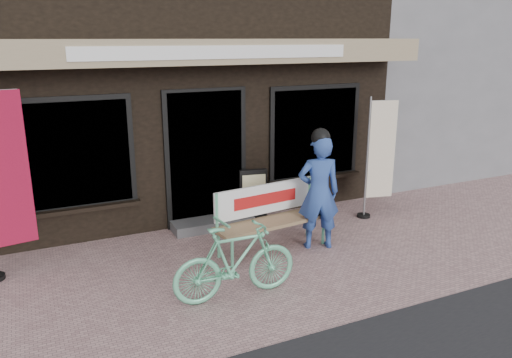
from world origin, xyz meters
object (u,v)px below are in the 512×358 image
bench (269,212)px  menu_stand (253,196)px  bicycle (235,262)px  nobori_cream (379,156)px  person (319,190)px  nobori_red (2,181)px

bench → menu_stand: size_ratio=1.95×
bicycle → nobori_cream: 3.62m
person → bicycle: (-1.64, -0.86, -0.41)m
person → nobori_red: size_ratio=0.72×
bicycle → menu_stand: menu_stand is taller
bench → nobori_cream: size_ratio=0.86×
bench → bicycle: (-0.98, -1.10, -0.10)m
bench → nobori_red: bearing=162.5°
nobori_cream → menu_stand: nobori_cream is taller
nobori_cream → menu_stand: (-2.01, 0.60, -0.59)m
nobori_cream → menu_stand: bearing=176.2°
person → nobori_cream: 1.73m
bench → person: 0.77m
nobori_red → menu_stand: (3.57, 0.41, -0.79)m
bicycle → nobori_cream: bearing=-62.9°
menu_stand → person: bearing=-61.6°
bicycle → nobori_red: bearing=55.4°
person → bench: bearing=178.1°
bicycle → nobori_cream: (3.22, 1.54, 0.60)m
person → bicycle: bearing=-134.5°
bench → bicycle: bearing=-138.7°
bench → menu_stand: 1.07m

